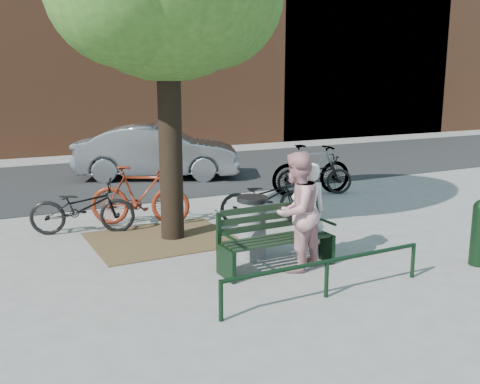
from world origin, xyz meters
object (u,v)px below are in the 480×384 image
person_right (296,212)px  person_left (308,212)px  park_bench (274,236)px  bicycle_c (265,198)px  parked_car (158,152)px  litter_bin (252,227)px

person_right → person_left: bearing=-170.3°
park_bench → person_left: size_ratio=1.14×
park_bench → person_left: (0.64, 0.06, 0.28)m
park_bench → bicycle_c: bearing=62.6°
park_bench → person_right: bearing=-44.2°
person_left → parked_car: person_left is taller
person_left → person_right: 0.51m
parked_car → person_left: bearing=-157.7°
park_bench → bicycle_c: (1.20, 2.31, -0.00)m
park_bench → person_right: size_ratio=1.00×
park_bench → person_left: 0.70m
park_bench → parked_car: bearing=83.2°
park_bench → litter_bin: (-0.09, 0.52, 0.02)m
person_left → park_bench: bearing=15.7°
litter_bin → parked_car: size_ratio=0.22×
person_right → park_bench: bearing=-69.0°
person_right → litter_bin: 0.89m
litter_bin → parked_car: (1.03, 7.33, 0.25)m
bicycle_c → parked_car: size_ratio=0.40×
park_bench → parked_car: (0.94, 7.85, 0.27)m
person_right → parked_car: person_right is taller
person_left → parked_car: bearing=-82.3°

